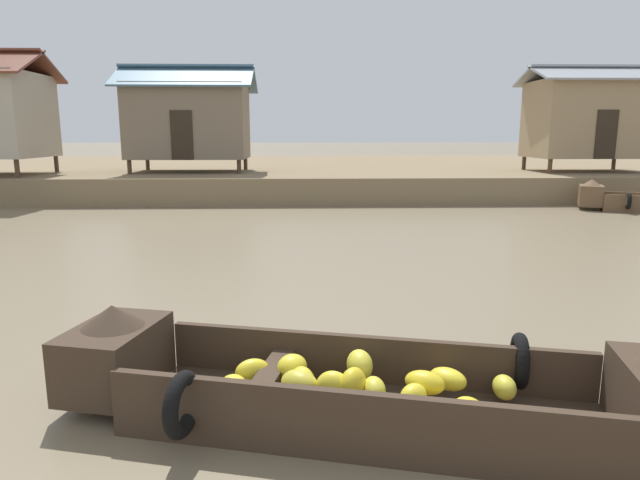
# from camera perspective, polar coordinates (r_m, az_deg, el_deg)

# --- Properties ---
(ground_plane) EXTENTS (300.00, 300.00, 0.00)m
(ground_plane) POSITION_cam_1_polar(r_m,az_deg,el_deg) (10.44, 3.98, -2.43)
(ground_plane) COLOR #7A6B51
(riverbank_strip) EXTENTS (160.00, 20.00, 0.94)m
(riverbank_strip) POSITION_cam_1_polar(r_m,az_deg,el_deg) (28.50, 0.17, 7.06)
(riverbank_strip) COLOR #7F6B4C
(riverbank_strip) RESTS_ON ground
(banana_boat) EXTENTS (5.37, 2.23, 0.90)m
(banana_boat) POSITION_cam_1_polar(r_m,az_deg,el_deg) (4.76, 4.53, -15.13)
(banana_boat) COLOR #3D2D21
(banana_boat) RESTS_ON ground
(stilt_house_mid_left) EXTENTS (5.19, 3.37, 4.10)m
(stilt_house_mid_left) POSITION_cam_1_polar(r_m,az_deg,el_deg) (22.53, -13.48, 12.04)
(stilt_house_mid_left) COLOR #4C3826
(stilt_house_mid_left) RESTS_ON riverbank_strip
(stilt_house_mid_right) EXTENTS (4.96, 3.35, 4.10)m
(stilt_house_mid_right) POSITION_cam_1_polar(r_m,az_deg,el_deg) (24.53, 26.11, 11.36)
(stilt_house_mid_right) COLOR #4C3826
(stilt_house_mid_right) RESTS_ON riverbank_strip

